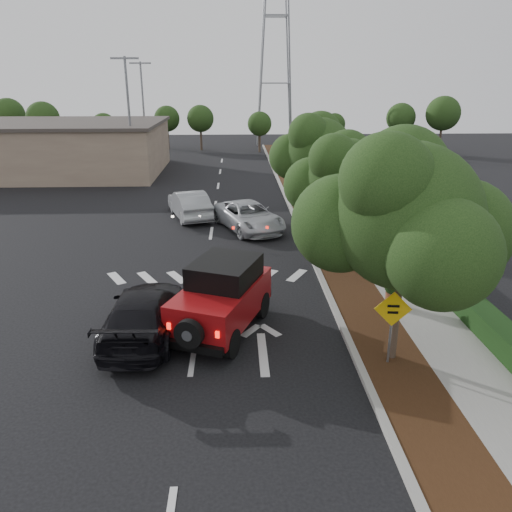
{
  "coord_description": "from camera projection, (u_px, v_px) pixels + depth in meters",
  "views": [
    {
      "loc": [
        1.27,
        -12.57,
        7.48
      ],
      "look_at": [
        1.93,
        3.0,
        1.93
      ],
      "focal_mm": 35.0,
      "sensor_mm": 36.0,
      "label": 1
    }
  ],
  "objects": [
    {
      "name": "red_jeep",
      "position": [
        224.0,
        295.0,
        15.48
      ],
      "size": [
        3.29,
        4.58,
        2.24
      ],
      "rotation": [
        0.0,
        0.0,
        -0.38
      ],
      "color": "black",
      "rests_on": "ground"
    },
    {
      "name": "ground",
      "position": [
        193.0,
        355.0,
        14.29
      ],
      "size": [
        120.0,
        120.0,
        0.0
      ],
      "primitive_type": "plane",
      "color": "black",
      "rests_on": "ground"
    },
    {
      "name": "light_pole_b",
      "position": [
        147.0,
        158.0,
        49.75
      ],
      "size": [
        2.0,
        0.22,
        9.0
      ],
      "primitive_type": null,
      "color": "slate",
      "rests_on": "ground"
    },
    {
      "name": "transmission_tower",
      "position": [
        274.0,
        145.0,
        59.7
      ],
      "size": [
        7.0,
        4.0,
        28.0
      ],
      "primitive_type": null,
      "color": "slate",
      "rests_on": "ground"
    },
    {
      "name": "silver_sedan_oncoming",
      "position": [
        189.0,
        204.0,
        28.22
      ],
      "size": [
        2.98,
        4.98,
        1.55
      ],
      "primitive_type": "imported",
      "rotation": [
        0.0,
        0.0,
        3.45
      ],
      "color": "#A1A4A9",
      "rests_on": "ground"
    },
    {
      "name": "street_tree_near",
      "position": [
        391.0,
        360.0,
        14.04
      ],
      "size": [
        3.8,
        3.8,
        5.92
      ],
      "primitive_type": null,
      "color": "black",
      "rests_on": "ground"
    },
    {
      "name": "street_tree_mid",
      "position": [
        341.0,
        270.0,
        20.62
      ],
      "size": [
        3.2,
        3.2,
        5.32
      ],
      "primitive_type": null,
      "color": "black",
      "rests_on": "ground"
    },
    {
      "name": "hedge",
      "position": [
        383.0,
        224.0,
        25.8
      ],
      "size": [
        0.8,
        70.0,
        0.8
      ],
      "primitive_type": "cube",
      "color": "black",
      "rests_on": "ground"
    },
    {
      "name": "speed_hump_sign",
      "position": [
        392.0,
        318.0,
        13.27
      ],
      "size": [
        0.99,
        0.13,
        2.12
      ],
      "rotation": [
        0.0,
        0.0,
        -0.1
      ],
      "color": "slate",
      "rests_on": "ground"
    },
    {
      "name": "terracotta_planter",
      "position": [
        394.0,
        289.0,
        16.92
      ],
      "size": [
        0.64,
        0.64,
        1.12
      ],
      "rotation": [
        0.0,
        0.0,
        -0.05
      ],
      "color": "brown",
      "rests_on": "ground"
    },
    {
      "name": "parked_suv",
      "position": [
        106.0,
        173.0,
        37.96
      ],
      "size": [
        4.24,
        3.03,
        1.34
      ],
      "primitive_type": "imported",
      "rotation": [
        0.0,
        0.0,
        1.98
      ],
      "color": "#ADAFB5",
      "rests_on": "ground"
    },
    {
      "name": "curb",
      "position": [
        300.0,
        231.0,
        25.74
      ],
      "size": [
        0.2,
        70.0,
        0.15
      ],
      "primitive_type": "cube",
      "color": "#9E9B93",
      "rests_on": "ground"
    },
    {
      "name": "street_tree_far",
      "position": [
        317.0,
        226.0,
        26.74
      ],
      "size": [
        3.4,
        3.4,
        5.62
      ],
      "primitive_type": null,
      "color": "black",
      "rests_on": "ground"
    },
    {
      "name": "silver_suv_ahead",
      "position": [
        249.0,
        216.0,
        26.0
      ],
      "size": [
        4.14,
        5.63,
        1.42
      ],
      "primitive_type": "imported",
      "rotation": [
        0.0,
        0.0,
        0.39
      ],
      "color": "#B7BABF",
      "rests_on": "ground"
    },
    {
      "name": "planting_strip",
      "position": [
        320.0,
        231.0,
        25.78
      ],
      "size": [
        1.8,
        70.0,
        0.12
      ],
      "primitive_type": "cube",
      "color": "black",
      "rests_on": "ground"
    },
    {
      "name": "black_suv_oncoming",
      "position": [
        144.0,
        313.0,
        15.2
      ],
      "size": [
        2.25,
        5.2,
        1.49
      ],
      "primitive_type": "imported",
      "rotation": [
        0.0,
        0.0,
        3.11
      ],
      "color": "black",
      "rests_on": "ground"
    },
    {
      "name": "light_pole_a",
      "position": [
        135.0,
        181.0,
        38.5
      ],
      "size": [
        2.0,
        0.22,
        9.0
      ],
      "primitive_type": null,
      "color": "slate",
      "rests_on": "ground"
    },
    {
      "name": "sidewalk",
      "position": [
        356.0,
        230.0,
        25.86
      ],
      "size": [
        2.0,
        70.0,
        0.12
      ],
      "primitive_type": "cube",
      "color": "gray",
      "rests_on": "ground"
    },
    {
      "name": "commercial_building",
      "position": [
        26.0,
        149.0,
        41.22
      ],
      "size": [
        22.0,
        12.0,
        4.0
      ],
      "primitive_type": "cube",
      "color": "#816A59",
      "rests_on": "ground"
    }
  ]
}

